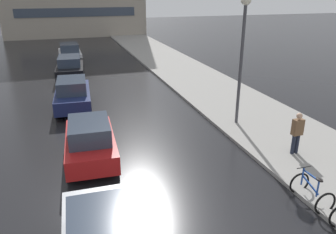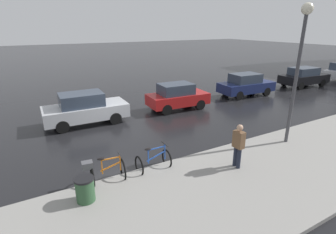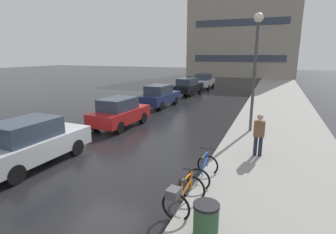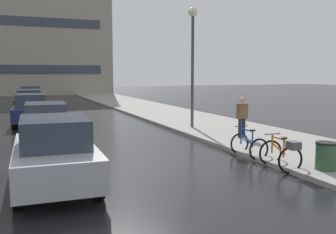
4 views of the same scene
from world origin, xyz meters
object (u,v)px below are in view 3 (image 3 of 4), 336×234
object	(u,v)px
bicycle_nearest	(182,195)
trash_bin	(206,223)
car_navy	(159,96)
car_silver	(30,143)
streetlamp	(256,53)
car_black	(188,86)
car_white	(204,81)
bicycle_second	(203,171)
car_red	(119,112)
pedestrian	(259,134)

from	to	relation	value
bicycle_nearest	trash_bin	bearing A→B (deg)	-44.40
car_navy	trash_bin	world-z (taller)	car_navy
car_silver	streetlamp	distance (m)	10.46
car_black	streetlamp	size ratio (longest dim) A/B	0.77
bicycle_nearest	car_white	world-z (taller)	car_white
car_navy	trash_bin	size ratio (longest dim) A/B	4.84
car_navy	trash_bin	xyz separation A→B (m)	(7.02, -13.39, -0.38)
bicycle_second	car_white	size ratio (longest dim) A/B	0.29
car_white	car_red	bearing A→B (deg)	-89.94
car_red	bicycle_second	bearing A→B (deg)	-37.87
car_red	car_black	xyz separation A→B (m)	(-0.21, 12.85, 0.01)
bicycle_nearest	car_navy	world-z (taller)	car_navy
car_silver	streetlamp	bearing A→B (deg)	45.31
car_navy	car_white	world-z (taller)	car_white
pedestrian	car_red	bearing A→B (deg)	164.88
bicycle_second	car_black	bearing A→B (deg)	109.46
car_navy	bicycle_second	bearing A→B (deg)	-59.78
bicycle_second	streetlamp	xyz separation A→B (m)	(0.87, 6.11, 3.60)
car_white	trash_bin	bearing A→B (deg)	-75.40
bicycle_second	streetlamp	world-z (taller)	streetlamp
bicycle_second	car_white	bearing A→B (deg)	104.49
bicycle_second	car_silver	bearing A→B (deg)	-170.95
bicycle_second	car_navy	world-z (taller)	car_navy
car_red	car_white	size ratio (longest dim) A/B	0.95
pedestrian	streetlamp	xyz separation A→B (m)	(-0.57, 3.47, 3.00)
bicycle_second	streetlamp	bearing A→B (deg)	81.91
streetlamp	trash_bin	world-z (taller)	streetlamp
bicycle_second	streetlamp	size ratio (longest dim) A/B	0.20
car_black	trash_bin	size ratio (longest dim) A/B	5.01
bicycle_second	car_navy	bearing A→B (deg)	120.22
trash_bin	bicycle_nearest	bearing A→B (deg)	135.60
car_red	car_navy	world-z (taller)	car_navy
bicycle_second	car_black	world-z (taller)	car_black
car_silver	car_black	distance (m)	18.48
bicycle_nearest	car_silver	world-z (taller)	car_silver
bicycle_nearest	bicycle_second	bearing A→B (deg)	87.42
car_navy	car_black	bearing A→B (deg)	88.94
bicycle_nearest	trash_bin	xyz separation A→B (m)	(0.80, -0.78, -0.05)
car_red	car_white	xyz separation A→B (m)	(-0.02, 18.53, 0.03)
bicycle_second	car_navy	size ratio (longest dim) A/B	0.27
trash_bin	car_red	bearing A→B (deg)	132.85
bicycle_nearest	trash_bin	world-z (taller)	bicycle_nearest
bicycle_second	car_black	xyz separation A→B (m)	(-6.18, 17.50, 0.43)
car_silver	car_navy	bearing A→B (deg)	90.80
car_white	pedestrian	xyz separation A→B (m)	(7.42, -20.53, 0.16)
streetlamp	bicycle_second	bearing A→B (deg)	-98.09
bicycle_second	pedestrian	distance (m)	3.07
bicycle_nearest	car_red	world-z (taller)	car_red
car_red	bicycle_nearest	bearing A→B (deg)	-47.50
car_red	pedestrian	xyz separation A→B (m)	(7.41, -2.00, 0.19)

